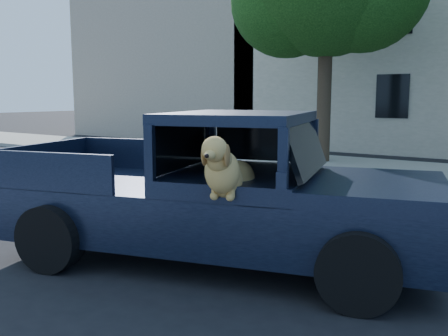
% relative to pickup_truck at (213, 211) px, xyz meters
% --- Properties ---
extents(ground, '(120.00, 120.00, 0.00)m').
position_rel_pickup_truck_xyz_m(ground, '(1.40, -0.02, -0.68)').
color(ground, black).
rests_on(ground, ground).
extents(building_left, '(12.00, 6.00, 8.00)m').
position_rel_pickup_truck_xyz_m(building_left, '(-13.60, 16.48, 3.32)').
color(building_left, tan).
rests_on(building_left, ground).
extents(pickup_truck, '(5.98, 3.64, 2.00)m').
position_rel_pickup_truck_xyz_m(pickup_truck, '(0.00, 0.00, 0.00)').
color(pickup_truck, black).
rests_on(pickup_truck, ground).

